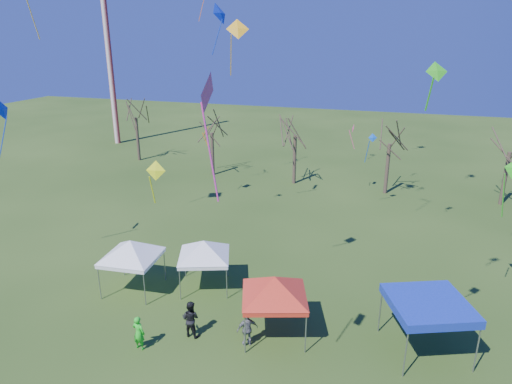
# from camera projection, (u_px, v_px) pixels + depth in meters

# --- Properties ---
(ground) EXTENTS (140.00, 140.00, 0.00)m
(ground) POSITION_uv_depth(u_px,v_px,m) (225.00, 347.00, 20.77)
(ground) COLOR #284114
(ground) RESTS_ON ground
(radio_mast) EXTENTS (0.70, 0.70, 25.00)m
(radio_mast) POSITION_uv_depth(u_px,v_px,m) (108.00, 42.00, 55.17)
(radio_mast) COLOR silver
(radio_mast) RESTS_ON ground
(tree_0) EXTENTS (3.83, 3.83, 8.44)m
(tree_0) POSITION_uv_depth(u_px,v_px,m) (134.00, 102.00, 49.18)
(tree_0) COLOR #3D2D21
(tree_0) RESTS_ON ground
(tree_1) EXTENTS (3.42, 3.42, 7.54)m
(tree_1) POSITION_uv_depth(u_px,v_px,m) (211.00, 117.00, 44.10)
(tree_1) COLOR #3D2D21
(tree_1) RESTS_ON ground
(tree_2) EXTENTS (3.71, 3.71, 8.18)m
(tree_2) POSITION_uv_depth(u_px,v_px,m) (296.00, 117.00, 41.33)
(tree_2) COLOR #3D2D21
(tree_2) RESTS_ON ground
(tree_3) EXTENTS (3.59, 3.59, 7.91)m
(tree_3) POSITION_uv_depth(u_px,v_px,m) (391.00, 126.00, 38.73)
(tree_3) COLOR #3D2D21
(tree_3) RESTS_ON ground
(tent_white_west) EXTENTS (3.91, 3.91, 3.46)m
(tent_white_west) POSITION_uv_depth(u_px,v_px,m) (130.00, 244.00, 24.50)
(tent_white_west) COLOR gray
(tent_white_west) RESTS_ON ground
(tent_white_mid) EXTENTS (3.53, 3.53, 3.31)m
(tent_white_mid) POSITION_uv_depth(u_px,v_px,m) (204.00, 244.00, 24.78)
(tent_white_mid) COLOR gray
(tent_white_mid) RESTS_ON ground
(tent_red) EXTENTS (3.86, 3.86, 3.57)m
(tent_red) POSITION_uv_depth(u_px,v_px,m) (275.00, 281.00, 20.69)
(tent_red) COLOR gray
(tent_red) RESTS_ON ground
(tent_blue) EXTENTS (4.26, 4.26, 2.57)m
(tent_blue) POSITION_uv_depth(u_px,v_px,m) (429.00, 305.00, 19.74)
(tent_blue) COLOR gray
(tent_blue) RESTS_ON ground
(person_grey) EXTENTS (1.05, 0.92, 1.70)m
(person_grey) POSITION_uv_depth(u_px,v_px,m) (247.00, 329.00, 20.62)
(person_grey) COLOR slate
(person_grey) RESTS_ON ground
(person_dark) EXTENTS (0.92, 0.74, 1.80)m
(person_dark) POSITION_uv_depth(u_px,v_px,m) (191.00, 319.00, 21.27)
(person_dark) COLOR black
(person_dark) RESTS_ON ground
(person_green) EXTENTS (0.66, 0.48, 1.66)m
(person_green) POSITION_uv_depth(u_px,v_px,m) (139.00, 333.00, 20.39)
(person_green) COLOR #21D324
(person_green) RESTS_ON ground
(kite_1) EXTENTS (0.84, 0.43, 1.86)m
(kite_1) POSITION_uv_depth(u_px,v_px,m) (155.00, 172.00, 18.10)
(kite_1) COLOR #DEED18
(kite_1) RESTS_ON ground
(kite_27) EXTENTS (1.13, 0.95, 2.35)m
(kite_27) POSITION_uv_depth(u_px,v_px,m) (237.00, 30.00, 18.93)
(kite_27) COLOR #FFB01A
(kite_27) RESTS_ON ground
(kite_11) EXTENTS (0.99, 1.57, 3.22)m
(kite_11) POSITION_uv_depth(u_px,v_px,m) (220.00, 13.00, 28.90)
(kite_11) COLOR #1231C9
(kite_11) RESTS_ON ground
(kite_22) EXTENTS (0.83, 0.71, 2.35)m
(kite_22) POSITION_uv_depth(u_px,v_px,m) (372.00, 139.00, 34.62)
(kite_22) COLOR blue
(kite_22) RESTS_ON ground
(kite_19) EXTENTS (0.58, 0.84, 2.23)m
(kite_19) POSITION_uv_depth(u_px,v_px,m) (353.00, 129.00, 38.02)
(kite_19) COLOR #F2357A
(kite_19) RESTS_ON ground
(kite_14) EXTENTS (0.92, 1.31, 3.31)m
(kite_14) POSITION_uv_depth(u_px,v_px,m) (2.00, 110.00, 25.08)
(kite_14) COLOR #1239C7
(kite_14) RESTS_ON ground
(kite_13) EXTENTS (0.83, 1.09, 2.49)m
(kite_13) POSITION_uv_depth(u_px,v_px,m) (206.00, 131.00, 37.15)
(kite_13) COLOR orange
(kite_13) RESTS_ON ground
(kite_25) EXTENTS (0.81, 0.67, 1.54)m
(kite_25) POSITION_uv_depth(u_px,v_px,m) (436.00, 72.00, 13.96)
(kite_25) COLOR green
(kite_25) RESTS_ON ground
(kite_5) EXTENTS (0.45, 1.12, 3.60)m
(kite_5) POSITION_uv_depth(u_px,v_px,m) (206.00, 95.00, 11.76)
(kite_5) COLOR #CA2C93
(kite_5) RESTS_ON ground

